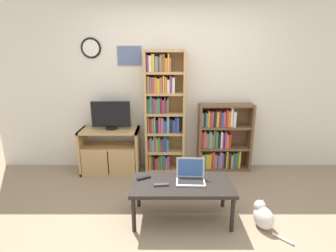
# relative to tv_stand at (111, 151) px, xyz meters

# --- Properties ---
(ground_plane) EXTENTS (18.00, 18.00, 0.00)m
(ground_plane) POSITION_rel_tv_stand_xyz_m (1.02, -1.42, -0.35)
(ground_plane) COLOR gray
(wall_back) EXTENTS (5.67, 0.09, 2.60)m
(wall_back) POSITION_rel_tv_stand_xyz_m (1.01, 0.28, 0.96)
(wall_back) COLOR silver
(wall_back) RESTS_ON ground_plane
(tv_stand) EXTENTS (0.89, 0.41, 0.69)m
(tv_stand) POSITION_rel_tv_stand_xyz_m (0.00, 0.00, 0.00)
(tv_stand) COLOR tan
(tv_stand) RESTS_ON ground_plane
(television) EXTENTS (0.58, 0.18, 0.42)m
(television) POSITION_rel_tv_stand_xyz_m (0.04, 0.03, 0.56)
(television) COLOR black
(television) RESTS_ON tv_stand
(bookshelf_tall) EXTENTS (0.60, 0.30, 1.85)m
(bookshelf_tall) POSITION_rel_tv_stand_xyz_m (0.81, 0.10, 0.58)
(bookshelf_tall) COLOR tan
(bookshelf_tall) RESTS_ON ground_plane
(bookshelf_short) EXTENTS (0.83, 0.24, 1.06)m
(bookshelf_short) POSITION_rel_tv_stand_xyz_m (1.73, 0.12, 0.15)
(bookshelf_short) COLOR brown
(bookshelf_short) RESTS_ON ground_plane
(coffee_table) EXTENTS (1.11, 0.55, 0.44)m
(coffee_table) POSITION_rel_tv_stand_xyz_m (1.05, -1.19, 0.05)
(coffee_table) COLOR black
(coffee_table) RESTS_ON ground_plane
(laptop) EXTENTS (0.33, 0.27, 0.24)m
(laptop) POSITION_rel_tv_stand_xyz_m (1.14, -1.13, 0.15)
(laptop) COLOR #B7BABC
(laptop) RESTS_ON coffee_table
(remote_near_laptop) EXTENTS (0.16, 0.06, 0.02)m
(remote_near_laptop) POSITION_rel_tv_stand_xyz_m (0.82, -1.25, 0.10)
(remote_near_laptop) COLOR #38383A
(remote_near_laptop) RESTS_ON coffee_table
(remote_far_from_laptop) EXTENTS (0.16, 0.12, 0.02)m
(remote_far_from_laptop) POSITION_rel_tv_stand_xyz_m (0.62, -1.09, 0.10)
(remote_far_from_laptop) COLOR black
(remote_far_from_laptop) RESTS_ON coffee_table
(cat) EXTENTS (0.35, 0.44, 0.29)m
(cat) POSITION_rel_tv_stand_xyz_m (1.91, -1.35, -0.22)
(cat) COLOR white
(cat) RESTS_ON ground_plane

